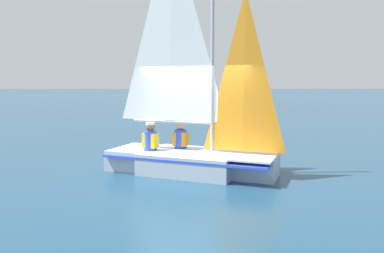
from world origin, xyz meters
name	(u,v)px	position (x,y,z in m)	size (l,w,h in m)	color
ground_plane	(192,172)	(0.00, 0.00, 0.00)	(260.00, 260.00, 0.00)	navy
sailboat_main	(190,139)	(0.02, 0.04, 0.79)	(3.02, 4.22, 5.93)	#B2BCCC
sailor_helm	(181,143)	(0.49, 0.27, 0.62)	(0.39, 0.41, 1.16)	black
sailor_crew	(150,144)	(0.22, 1.00, 0.63)	(0.39, 0.41, 1.16)	black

